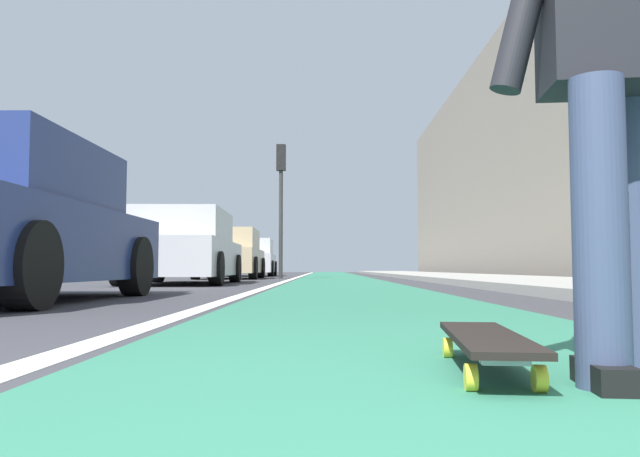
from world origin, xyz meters
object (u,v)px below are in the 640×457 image
at_px(skateboard, 486,341).
at_px(parked_car_near, 4,225).
at_px(parked_car_mid, 184,249).
at_px(skater_person, 615,50).
at_px(traffic_light, 281,186).
at_px(parked_car_end, 252,259).
at_px(parked_car_far, 230,255).

bearing_deg(skateboard, parked_car_near, 42.00).
xyz_separation_m(parked_car_near, parked_car_mid, (6.69, -0.16, -0.02)).
distance_m(skater_person, traffic_light, 17.37).
xyz_separation_m(skater_person, parked_car_mid, (10.72, 3.68, -0.24)).
bearing_deg(parked_car_end, traffic_light, -165.24).
bearing_deg(parked_car_near, skateboard, -138.00).
bearing_deg(skateboard, traffic_light, 6.20).
bearing_deg(skateboard, skater_person, -113.27).
bearing_deg(parked_car_end, parked_car_near, 179.75).
distance_m(skater_person, parked_car_far, 17.28).
distance_m(parked_car_near, parked_car_mid, 6.69).
distance_m(parked_car_near, traffic_light, 13.37).
height_order(skateboard, parked_car_far, parked_car_far).
relative_size(parked_car_near, parked_car_mid, 0.87).
bearing_deg(traffic_light, parked_car_near, 172.81).
height_order(parked_car_far, parked_car_end, parked_car_far).
bearing_deg(skater_person, traffic_light, 7.29).
distance_m(skateboard, traffic_light, 17.30).
xyz_separation_m(skater_person, parked_car_near, (4.03, 3.84, -0.22)).
xyz_separation_m(skater_person, traffic_light, (17.13, 2.19, 1.91)).
xyz_separation_m(parked_car_mid, parked_car_end, (12.36, 0.07, -0.00)).
distance_m(parked_car_far, traffic_light, 2.62).
xyz_separation_m(skateboard, parked_car_mid, (10.57, 3.34, 0.61)).
bearing_deg(skater_person, parked_car_end, 9.25).
bearing_deg(skateboard, parked_car_far, 11.29).
bearing_deg(parked_car_end, skateboard, -171.54).
xyz_separation_m(parked_car_near, parked_car_far, (12.85, -0.16, -0.01)).
relative_size(parked_car_far, parked_car_end, 0.88).
height_order(skater_person, traffic_light, traffic_light).
relative_size(parked_car_near, traffic_light, 0.98).
bearing_deg(traffic_light, skater_person, -172.71).
bearing_deg(parked_car_near, skater_person, -136.38).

